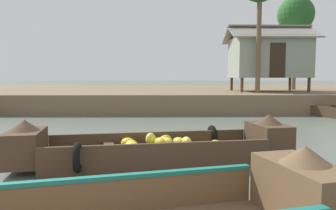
{
  "coord_description": "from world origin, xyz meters",
  "views": [
    {
      "loc": [
        1.31,
        -1.93,
        1.71
      ],
      "look_at": [
        1.41,
        5.58,
        1.06
      ],
      "focal_mm": 34.49,
      "sensor_mm": 36.0,
      "label": 1
    }
  ],
  "objects": [
    {
      "name": "stilt_house_mid_left",
      "position": [
        7.21,
        16.29,
        2.87
      ],
      "size": [
        4.65,
        3.48,
        3.69
      ],
      "color": "#4C3826",
      "rests_on": "riverbank_strip"
    },
    {
      "name": "riverbank_strip",
      "position": [
        0.0,
        22.29,
        0.46
      ],
      "size": [
        160.0,
        20.0,
        0.92
      ],
      "primitive_type": "cube",
      "color": "#756047",
      "rests_on": "ground"
    },
    {
      "name": "palm_tree_far",
      "position": [
        9.69,
        18.78,
        5.61
      ],
      "size": [
        2.27,
        2.27,
        5.88
      ],
      "color": "brown",
      "rests_on": "riverbank_strip"
    },
    {
      "name": "ground_plane",
      "position": [
        0.0,
        10.0,
        0.0
      ],
      "size": [
        300.0,
        300.0,
        0.0
      ],
      "primitive_type": "plane",
      "color": "#596056"
    },
    {
      "name": "banana_boat",
      "position": [
        1.15,
        4.33,
        0.32
      ],
      "size": [
        5.51,
        2.4,
        0.94
      ],
      "color": "#473323",
      "rests_on": "ground"
    }
  ]
}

